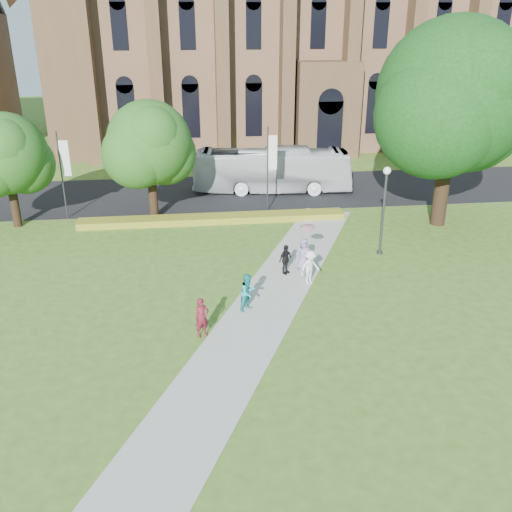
{
  "coord_description": "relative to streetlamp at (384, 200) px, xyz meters",
  "views": [
    {
      "loc": [
        -3.54,
        -23.48,
        13.17
      ],
      "look_at": [
        -0.27,
        3.3,
        1.6
      ],
      "focal_mm": 40.0,
      "sensor_mm": 36.0,
      "label": 1
    }
  ],
  "objects": [
    {
      "name": "large_tree",
      "position": [
        5.5,
        4.5,
        5.07
      ],
      "size": [
        9.6,
        9.6,
        13.2
      ],
      "color": "#332114",
      "rests_on": "ground"
    },
    {
      "name": "ground",
      "position": [
        -7.5,
        -6.5,
        -3.3
      ],
      "size": [
        160.0,
        160.0,
        0.0
      ],
      "primitive_type": "plane",
      "color": "#3E5F1C",
      "rests_on": "ground"
    },
    {
      "name": "cathedral",
      "position": [
        2.5,
        33.23,
        9.69
      ],
      "size": [
        52.6,
        18.25,
        28.0
      ],
      "color": "brown",
      "rests_on": "ground"
    },
    {
      "name": "pedestrian_4",
      "position": [
        -4.97,
        -1.85,
        -2.34
      ],
      "size": [
        0.97,
        0.7,
        1.84
      ],
      "primitive_type": "imported",
      "rotation": [
        0.0,
        0.0,
        0.14
      ],
      "color": "gray",
      "rests_on": "footpath"
    },
    {
      "name": "banner_pole_1",
      "position": [
        -19.39,
        8.7,
        0.09
      ],
      "size": [
        0.7,
        0.1,
        6.0
      ],
      "color": "#38383D",
      "rests_on": "ground"
    },
    {
      "name": "pedestrian_3",
      "position": [
        -6.04,
        -2.15,
        -2.43
      ],
      "size": [
        1.0,
        0.94,
        1.65
      ],
      "primitive_type": "imported",
      "rotation": [
        0.0,
        0.0,
        0.71
      ],
      "color": "black",
      "rests_on": "footpath"
    },
    {
      "name": "road",
      "position": [
        -7.5,
        13.5,
        -3.29
      ],
      "size": [
        160.0,
        10.0,
        0.02
      ],
      "primitive_type": "cube",
      "color": "black",
      "rests_on": "ground"
    },
    {
      "name": "pedestrian_1",
      "position": [
        -8.49,
        -6.02,
        -2.33
      ],
      "size": [
        1.14,
        1.12,
        1.85
      ],
      "primitive_type": "imported",
      "rotation": [
        0.0,
        0.0,
        0.69
      ],
      "color": "teal",
      "rests_on": "footpath"
    },
    {
      "name": "street_tree_0",
      "position": [
        -22.5,
        7.5,
        1.58
      ],
      "size": [
        5.2,
        5.2,
        7.5
      ],
      "color": "#332114",
      "rests_on": "ground"
    },
    {
      "name": "pedestrian_2",
      "position": [
        -4.97,
        -3.51,
        -2.34
      ],
      "size": [
        1.36,
        1.13,
        1.83
      ],
      "primitive_type": "imported",
      "rotation": [
        0.0,
        0.0,
        0.46
      ],
      "color": "silver",
      "rests_on": "footpath"
    },
    {
      "name": "streetlamp",
      "position": [
        0.0,
        0.0,
        0.0
      ],
      "size": [
        0.44,
        0.44,
        5.24
      ],
      "color": "#38383D",
      "rests_on": "ground"
    },
    {
      "name": "street_tree_1",
      "position": [
        -13.5,
        8.0,
        1.93
      ],
      "size": [
        5.6,
        5.6,
        8.05
      ],
      "color": "#332114",
      "rests_on": "ground"
    },
    {
      "name": "tour_coach",
      "position": [
        -4.49,
        13.33,
        -1.55
      ],
      "size": [
        12.61,
        4.26,
        3.44
      ],
      "primitive_type": "imported",
      "rotation": [
        0.0,
        0.0,
        1.46
      ],
      "color": "white",
      "rests_on": "road"
    },
    {
      "name": "footpath",
      "position": [
        -7.5,
        -5.5,
        -3.28
      ],
      "size": [
        15.58,
        28.54,
        0.04
      ],
      "primitive_type": "cube",
      "rotation": [
        0.0,
        0.0,
        -0.44
      ],
      "color": "#B2B2A8",
      "rests_on": "ground"
    },
    {
      "name": "parasol",
      "position": [
        -4.79,
        -1.75,
        -1.05
      ],
      "size": [
        0.86,
        0.86,
        0.73
      ],
      "primitive_type": "imported",
      "rotation": [
        0.0,
        0.0,
        -0.04
      ],
      "color": "#E8A6A3",
      "rests_on": "pedestrian_4"
    },
    {
      "name": "flower_hedge",
      "position": [
        -9.5,
        6.7,
        -3.07
      ],
      "size": [
        18.0,
        1.4,
        0.45
      ],
      "primitive_type": "cube",
      "color": "gold",
      "rests_on": "ground"
    },
    {
      "name": "banner_pole_0",
      "position": [
        -5.39,
        8.7,
        0.09
      ],
      "size": [
        0.7,
        0.1,
        6.0
      ],
      "color": "#38383D",
      "rests_on": "ground"
    },
    {
      "name": "pedestrian_0",
      "position": [
        -10.75,
        -8.16,
        -2.35
      ],
      "size": [
        0.78,
        0.65,
        1.82
      ],
      "primitive_type": "imported",
      "rotation": [
        0.0,
        0.0,
        0.39
      ],
      "color": "maroon",
      "rests_on": "footpath"
    }
  ]
}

